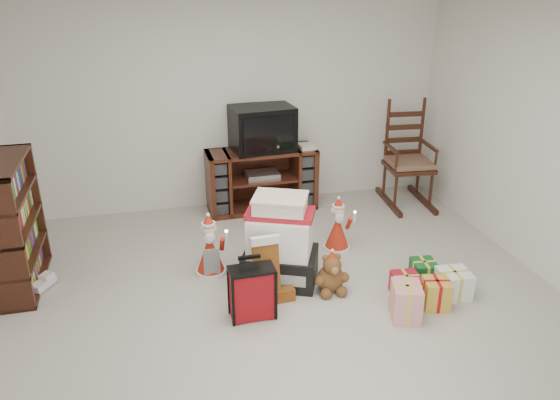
{
  "coord_description": "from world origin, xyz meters",
  "views": [
    {
      "loc": [
        -1.03,
        -3.84,
        2.74
      ],
      "look_at": [
        0.06,
        0.6,
        0.8
      ],
      "focal_mm": 35.0,
      "sensor_mm": 36.0,
      "label": 1
    }
  ],
  "objects_px": {
    "gift_pile": "(280,246)",
    "red_suitcase": "(252,293)",
    "sneaker_pair": "(34,285)",
    "rocking_chair": "(406,167)",
    "tv_stand": "(262,180)",
    "teddy_bear": "(331,275)",
    "gift_cluster": "(428,288)",
    "bookshelf": "(14,228)",
    "mrs_claus_figurine": "(210,251)",
    "santa_figurine": "(337,230)",
    "crt_television": "(262,128)"
  },
  "relations": [
    {
      "from": "red_suitcase",
      "to": "sneaker_pair",
      "type": "distance_m",
      "value": 2.1
    },
    {
      "from": "gift_pile",
      "to": "mrs_claus_figurine",
      "type": "relative_size",
      "value": 1.35
    },
    {
      "from": "tv_stand",
      "to": "gift_pile",
      "type": "distance_m",
      "value": 1.72
    },
    {
      "from": "tv_stand",
      "to": "bookshelf",
      "type": "relative_size",
      "value": 1.08
    },
    {
      "from": "tv_stand",
      "to": "bookshelf",
      "type": "distance_m",
      "value": 2.82
    },
    {
      "from": "santa_figurine",
      "to": "gift_cluster",
      "type": "height_order",
      "value": "santa_figurine"
    },
    {
      "from": "gift_pile",
      "to": "teddy_bear",
      "type": "bearing_deg",
      "value": -13.26
    },
    {
      "from": "mrs_claus_figurine",
      "to": "sneaker_pair",
      "type": "height_order",
      "value": "mrs_claus_figurine"
    },
    {
      "from": "bookshelf",
      "to": "gift_cluster",
      "type": "relative_size",
      "value": 1.5
    },
    {
      "from": "santa_figurine",
      "to": "gift_cluster",
      "type": "xyz_separation_m",
      "value": [
        0.47,
        -1.1,
        -0.1
      ]
    },
    {
      "from": "teddy_bear",
      "to": "tv_stand",
      "type": "bearing_deg",
      "value": 96.02
    },
    {
      "from": "sneaker_pair",
      "to": "mrs_claus_figurine",
      "type": "bearing_deg",
      "value": 12.07
    },
    {
      "from": "teddy_bear",
      "to": "crt_television",
      "type": "height_order",
      "value": "crt_television"
    },
    {
      "from": "red_suitcase",
      "to": "sneaker_pair",
      "type": "xyz_separation_m",
      "value": [
        -1.88,
        0.91,
        -0.19
      ]
    },
    {
      "from": "sneaker_pair",
      "to": "gift_cluster",
      "type": "xyz_separation_m",
      "value": [
        3.45,
        -1.03,
        0.08
      ]
    },
    {
      "from": "teddy_bear",
      "to": "santa_figurine",
      "type": "height_order",
      "value": "santa_figurine"
    },
    {
      "from": "gift_pile",
      "to": "santa_figurine",
      "type": "bearing_deg",
      "value": 55.67
    },
    {
      "from": "red_suitcase",
      "to": "gift_cluster",
      "type": "bearing_deg",
      "value": -5.74
    },
    {
      "from": "bookshelf",
      "to": "teddy_bear",
      "type": "xyz_separation_m",
      "value": [
        2.75,
        -0.81,
        -0.42
      ]
    },
    {
      "from": "gift_pile",
      "to": "bookshelf",
      "type": "bearing_deg",
      "value": -169.24
    },
    {
      "from": "mrs_claus_figurine",
      "to": "crt_television",
      "type": "xyz_separation_m",
      "value": [
        0.83,
        1.44,
        0.77
      ]
    },
    {
      "from": "bookshelf",
      "to": "santa_figurine",
      "type": "height_order",
      "value": "bookshelf"
    },
    {
      "from": "gift_pile",
      "to": "santa_figurine",
      "type": "distance_m",
      "value": 0.88
    },
    {
      "from": "teddy_bear",
      "to": "sneaker_pair",
      "type": "bearing_deg",
      "value": 165.44
    },
    {
      "from": "rocking_chair",
      "to": "crt_television",
      "type": "bearing_deg",
      "value": 177.26
    },
    {
      "from": "gift_pile",
      "to": "santa_figurine",
      "type": "relative_size",
      "value": 1.44
    },
    {
      "from": "teddy_bear",
      "to": "gift_cluster",
      "type": "bearing_deg",
      "value": -22.98
    },
    {
      "from": "teddy_bear",
      "to": "santa_figurine",
      "type": "bearing_deg",
      "value": 66.69
    },
    {
      "from": "gift_pile",
      "to": "red_suitcase",
      "type": "height_order",
      "value": "gift_pile"
    },
    {
      "from": "tv_stand",
      "to": "mrs_claus_figurine",
      "type": "relative_size",
      "value": 2.11
    },
    {
      "from": "sneaker_pair",
      "to": "crt_television",
      "type": "height_order",
      "value": "crt_television"
    },
    {
      "from": "gift_pile",
      "to": "red_suitcase",
      "type": "xyz_separation_m",
      "value": [
        -0.37,
        -0.52,
        -0.13
      ]
    },
    {
      "from": "sneaker_pair",
      "to": "gift_cluster",
      "type": "distance_m",
      "value": 3.61
    },
    {
      "from": "sneaker_pair",
      "to": "rocking_chair",
      "type": "bearing_deg",
      "value": 30.29
    },
    {
      "from": "gift_pile",
      "to": "sneaker_pair",
      "type": "relative_size",
      "value": 2.41
    },
    {
      "from": "red_suitcase",
      "to": "gift_pile",
      "type": "bearing_deg",
      "value": 52.94
    },
    {
      "from": "red_suitcase",
      "to": "teddy_bear",
      "type": "bearing_deg",
      "value": 14.6
    },
    {
      "from": "tv_stand",
      "to": "rocking_chair",
      "type": "xyz_separation_m",
      "value": [
        1.8,
        -0.21,
        0.08
      ]
    },
    {
      "from": "santa_figurine",
      "to": "crt_television",
      "type": "xyz_separation_m",
      "value": [
        -0.52,
        1.26,
        0.79
      ]
    },
    {
      "from": "gift_pile",
      "to": "red_suitcase",
      "type": "relative_size",
      "value": 1.54
    },
    {
      "from": "tv_stand",
      "to": "teddy_bear",
      "type": "xyz_separation_m",
      "value": [
        0.21,
        -2.01,
        -0.21
      ]
    },
    {
      "from": "teddy_bear",
      "to": "crt_television",
      "type": "xyz_separation_m",
      "value": [
        -0.19,
        2.03,
        0.85
      ]
    },
    {
      "from": "mrs_claus_figurine",
      "to": "santa_figurine",
      "type": "bearing_deg",
      "value": 7.39
    },
    {
      "from": "bookshelf",
      "to": "sneaker_pair",
      "type": "bearing_deg",
      "value": -50.85
    },
    {
      "from": "santa_figurine",
      "to": "mrs_claus_figurine",
      "type": "distance_m",
      "value": 1.37
    },
    {
      "from": "red_suitcase",
      "to": "mrs_claus_figurine",
      "type": "height_order",
      "value": "mrs_claus_figurine"
    },
    {
      "from": "tv_stand",
      "to": "santa_figurine",
      "type": "height_order",
      "value": "tv_stand"
    },
    {
      "from": "red_suitcase",
      "to": "gift_cluster",
      "type": "relative_size",
      "value": 0.67
    },
    {
      "from": "tv_stand",
      "to": "gift_pile",
      "type": "bearing_deg",
      "value": -97.59
    },
    {
      "from": "bookshelf",
      "to": "gift_cluster",
      "type": "bearing_deg",
      "value": -17.94
    }
  ]
}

